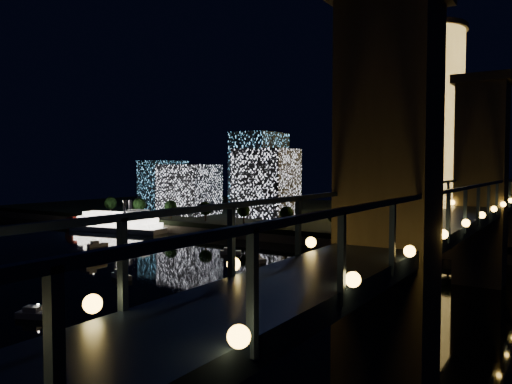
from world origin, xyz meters
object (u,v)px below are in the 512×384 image
at_px(tower_rectangular, 376,147).
at_px(riverboat, 113,223).
at_px(tower_cylindrical, 422,126).
at_px(truss_bridge, 434,240).

xyz_separation_m(tower_rectangular, riverboat, (-89.97, -80.61, -34.07)).
height_order(tower_rectangular, riverboat, tower_rectangular).
distance_m(tower_cylindrical, tower_rectangular, 32.74).
bearing_deg(tower_rectangular, riverboat, -138.14).
distance_m(tower_rectangular, riverboat, 125.51).
xyz_separation_m(tower_rectangular, truss_bridge, (61.23, -145.74, -21.56)).
bearing_deg(riverboat, tower_rectangular, 41.86).
distance_m(tower_cylindrical, riverboat, 138.17).
distance_m(tower_rectangular, truss_bridge, 159.54).
bearing_deg(truss_bridge, tower_cylindrical, 105.36).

